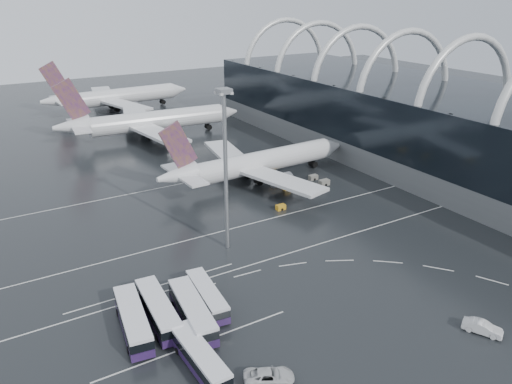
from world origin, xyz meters
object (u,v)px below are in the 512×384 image
bus_row_far_a (200,358)px  van_curve_c (483,328)px  bus_row_near_a (133,320)px  airliner_main (256,164)px  gse_cart_belly_d (324,183)px  bus_row_near_c (192,311)px  gse_cart_belly_b (313,177)px  airliner_gate_c (116,97)px  airliner_gate_b (149,122)px  bus_row_near_d (207,296)px  van_curve_a (269,376)px  floodlight_mast (225,152)px  bus_row_near_b (158,309)px  gse_cart_belly_a (287,187)px  gse_cart_belly_c (281,207)px  gse_cart_belly_e (276,177)px

bus_row_far_a → van_curve_c: bearing=-112.0°
bus_row_near_a → airliner_main: bearing=-39.2°
airliner_main → bus_row_near_a: 60.73m
gse_cart_belly_d → bus_row_near_c: bearing=-146.4°
bus_row_far_a → gse_cart_belly_b: bearing=-50.0°
airliner_gate_c → airliner_gate_b: bearing=-95.2°
bus_row_near_d → van_curve_a: bus_row_near_d is taller
bus_row_near_d → floodlight_mast: size_ratio=0.42×
bus_row_near_b → bus_row_near_d: size_ratio=1.12×
gse_cart_belly_a → gse_cart_belly_b: bearing=12.8°
bus_row_near_a → bus_row_near_c: bearing=-99.4°
bus_row_near_b → bus_row_far_a: 11.95m
airliner_main → gse_cart_belly_c: airliner_main is taller
bus_row_near_b → floodlight_mast: size_ratio=0.47×
floodlight_mast → airliner_gate_b: bearing=80.6°
airliner_gate_b → bus_row_near_c: bearing=-102.3°
airliner_gate_b → bus_row_near_d: airliner_gate_b is taller
gse_cart_belly_b → gse_cart_belly_c: 20.23m
bus_row_near_a → gse_cart_belly_a: 57.89m
floodlight_mast → gse_cart_belly_e: 40.81m
gse_cart_belly_b → gse_cart_belly_c: (-16.98, -11.00, -0.04)m
bus_row_near_c → bus_row_far_a: (-3.05, -9.00, -0.22)m
gse_cart_belly_a → bus_row_near_d: bearing=-138.4°
floodlight_mast → bus_row_far_a: bearing=-124.1°
airliner_gate_b → bus_row_far_a: bearing=-102.6°
gse_cart_belly_a → gse_cart_belly_d: gse_cart_belly_d is taller
bus_row_near_c → van_curve_a: bus_row_near_c is taller
floodlight_mast → gse_cart_belly_b: floodlight_mast is taller
bus_row_near_b → gse_cart_belly_e: (45.52, 39.42, -1.21)m
floodlight_mast → gse_cart_belly_a: size_ratio=15.07×
gse_cart_belly_e → bus_row_near_d: bearing=-133.8°
gse_cart_belly_a → gse_cart_belly_b: size_ratio=0.88×
floodlight_mast → bus_row_near_c: bearing=-130.5°
bus_row_near_b → bus_row_near_a: bearing=101.4°
gse_cart_belly_b → gse_cart_belly_e: bearing=146.5°
airliner_main → bus_row_near_d: size_ratio=4.30×
bus_row_near_c → van_curve_c: (33.30, -22.66, -1.02)m
bus_row_near_b → airliner_main: bearing=-40.7°
airliner_gate_c → bus_row_near_a: (-37.45, -135.11, -3.24)m
airliner_gate_c → bus_row_near_c: bearing=-104.5°
airliner_main → gse_cart_belly_b: bearing=-29.9°
gse_cart_belly_b → gse_cart_belly_d: (-0.03, -4.43, 0.08)m
bus_row_near_b → van_curve_c: size_ratio=2.62×
airliner_main → bus_row_near_b: bearing=-137.3°
van_curve_c → gse_cart_belly_c: bearing=63.2°
gse_cart_belly_c → gse_cart_belly_e: gse_cart_belly_e is taller
gse_cart_belly_e → van_curve_a: bearing=-123.7°
bus_row_far_a → gse_cart_belly_e: bearing=-42.4°
bus_row_far_a → airliner_main: bearing=-38.3°
van_curve_c → bus_row_near_a: bearing=120.7°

